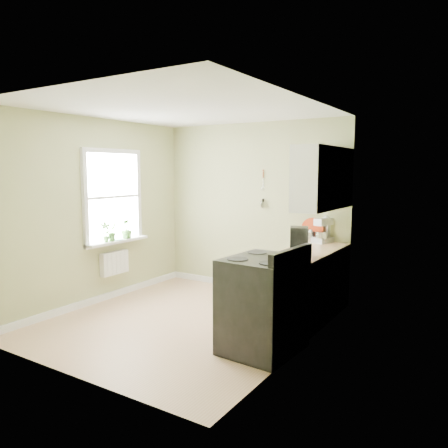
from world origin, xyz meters
The scene contains 21 objects.
floor centered at (0.00, 0.00, -0.01)m, with size 3.20×3.60×0.02m, color tan.
ceiling centered at (0.00, 0.00, 2.71)m, with size 3.20×3.60×0.02m, color white.
wall_back centered at (0.00, 1.81, 1.35)m, with size 3.20×0.02×2.70m, color tan.
wall_left centered at (-1.61, 0.00, 1.35)m, with size 0.02×3.60×2.70m, color tan.
wall_right centered at (1.61, 0.00, 1.35)m, with size 0.02×3.60×2.70m, color tan.
base_cabinets centered at (1.30, 1.00, 0.43)m, with size 0.60×1.60×0.87m, color white.
countertop centered at (1.29, 1.00, 0.89)m, with size 0.64×1.60×0.04m, color #E5BA8C.
upper_cabinets centered at (1.43, 1.10, 1.85)m, with size 0.35×1.40×0.80m, color white.
window centered at (-1.58, 0.30, 1.55)m, with size 0.06×1.14×1.44m.
window_sill centered at (-1.51, 0.30, 0.88)m, with size 0.18×1.14×0.04m, color white.
radiator centered at (-1.54, 0.25, 0.55)m, with size 0.12×0.50×0.35m, color white.
wall_utensils centered at (0.20, 1.78, 1.56)m, with size 0.02×0.14×0.58m.
stove centered at (1.28, -0.30, 0.52)m, with size 0.79×0.88×1.16m.
stand_mixer centered at (1.24, 1.68, 1.08)m, with size 0.27×0.35×0.39m.
kettle centered at (1.05, 1.66, 1.00)m, with size 0.18×0.10×0.18m.
coffee_maker centered at (1.35, 0.48, 1.08)m, with size 0.28×0.29×0.37m.
red_tray centered at (1.05, 1.72, 1.08)m, with size 0.35×0.35×0.02m, color #A93013.
jar centered at (1.22, 0.56, 0.95)m, with size 0.07×0.07×0.08m.
plant_a centered at (-1.50, 0.06, 1.05)m, with size 0.16×0.11×0.31m, color #487E32.
plant_b centered at (-1.50, 0.19, 1.04)m, with size 0.15×0.12×0.28m, color #487E32.
plant_c centered at (-1.50, 0.49, 1.05)m, with size 0.17×0.17×0.30m, color #487E32.
Camera 1 is at (3.35, -4.37, 1.95)m, focal length 35.00 mm.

